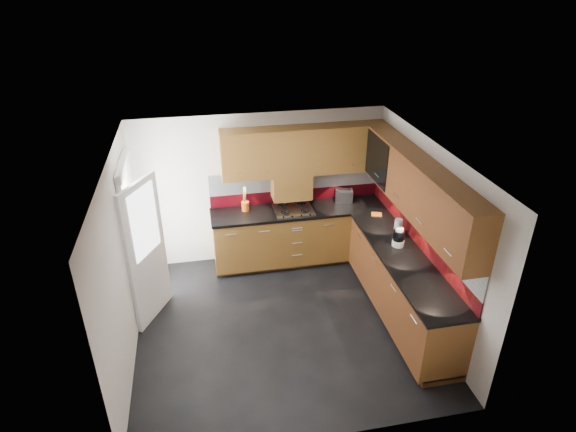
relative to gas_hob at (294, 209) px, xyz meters
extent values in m
cube|color=black|center=(-0.45, -1.47, -0.97)|extent=(4.00, 3.80, 0.02)
cube|color=white|center=(-0.45, -1.47, 1.49)|extent=(4.00, 3.80, 0.10)
cube|color=beige|center=(-0.45, 0.37, 0.24)|extent=(4.00, 0.08, 2.64)
cube|color=beige|center=(-0.45, -3.31, 0.24)|extent=(4.00, 0.08, 2.64)
cube|color=beige|center=(-2.39, -1.47, 0.24)|extent=(0.08, 3.80, 2.64)
cube|color=beige|center=(1.49, -1.47, 0.24)|extent=(0.08, 3.80, 2.64)
cube|color=brown|center=(0.10, 0.03, -0.48)|extent=(2.70, 0.60, 0.95)
cube|color=brown|center=(1.15, -1.57, -0.48)|extent=(0.60, 2.60, 0.95)
cube|color=#432A12|center=(0.10, 0.06, -0.91)|extent=(2.70, 0.54, 0.10)
cube|color=#432A12|center=(1.18, -1.57, -0.91)|extent=(0.54, 2.60, 0.10)
cube|color=black|center=(0.09, 0.02, -0.04)|extent=(2.72, 0.62, 0.04)
cube|color=black|center=(1.14, -1.59, -0.04)|extent=(0.62, 2.60, 0.04)
cube|color=maroon|center=(0.10, 0.32, 0.08)|extent=(2.70, 0.02, 0.20)
cube|color=silver|center=(0.10, 0.32, 0.35)|extent=(2.70, 0.02, 0.34)
cube|color=maroon|center=(1.44, -1.27, 0.08)|extent=(0.02, 3.20, 0.20)
cube|color=silver|center=(1.44, -1.27, 0.35)|extent=(0.02, 3.20, 0.34)
cube|color=brown|center=(0.20, 0.17, 0.88)|extent=(2.50, 0.33, 0.72)
cube|color=brown|center=(1.28, -1.43, 0.88)|extent=(0.33, 2.87, 0.72)
cube|color=silver|center=(0.05, -0.01, 0.67)|extent=(1.80, 0.01, 0.16)
cube|color=silver|center=(1.11, -1.47, 0.67)|extent=(0.01, 2.00, 0.16)
cube|color=brown|center=(0.00, 0.17, 0.32)|extent=(0.60, 0.33, 0.40)
cube|color=black|center=(1.11, -0.40, 0.88)|extent=(0.01, 0.80, 0.66)
cube|color=#FFD18C|center=(1.42, -0.40, 0.88)|extent=(0.01, 0.76, 0.64)
cube|color=black|center=(1.28, -0.40, 0.90)|extent=(0.29, 0.76, 0.01)
cylinder|color=black|center=(1.28, -0.65, 1.00)|extent=(0.07, 0.07, 0.16)
cylinder|color=black|center=(1.28, -0.50, 1.00)|extent=(0.07, 0.07, 0.16)
cylinder|color=white|center=(1.28, -0.35, 1.00)|extent=(0.07, 0.07, 0.16)
cylinder|color=black|center=(1.28, -0.20, 1.00)|extent=(0.07, 0.07, 0.16)
cube|color=white|center=(-2.31, -0.57, 0.06)|extent=(0.06, 0.95, 2.04)
cube|color=white|center=(-2.13, -0.92, 0.04)|extent=(0.42, 0.73, 1.98)
cube|color=white|center=(-2.10, -0.92, 0.49)|extent=(0.28, 0.50, 0.90)
cube|color=silver|center=(0.00, 0.01, -0.01)|extent=(0.59, 0.51, 0.02)
torus|color=black|center=(-0.15, -0.11, 0.02)|extent=(0.13, 0.13, 0.02)
torus|color=black|center=(0.15, -0.11, 0.02)|extent=(0.13, 0.13, 0.02)
torus|color=black|center=(-0.15, 0.13, 0.02)|extent=(0.13, 0.13, 0.02)
torus|color=black|center=(0.15, 0.13, 0.02)|extent=(0.13, 0.13, 0.02)
cube|color=black|center=(0.00, -0.23, 0.00)|extent=(0.45, 0.04, 0.02)
cylinder|color=#D15C13|center=(-0.73, 0.14, 0.06)|extent=(0.12, 0.12, 0.15)
cylinder|color=olive|center=(-0.73, 0.16, 0.24)|extent=(0.06, 0.02, 0.29)
cylinder|color=olive|center=(-0.72, 0.16, 0.23)|extent=(0.05, 0.02, 0.27)
cylinder|color=olive|center=(-0.74, 0.15, 0.25)|extent=(0.05, 0.04, 0.31)
cylinder|color=olive|center=(-0.71, 0.15, 0.22)|extent=(0.04, 0.04, 0.25)
cylinder|color=olive|center=(-0.74, 0.15, 0.23)|extent=(0.03, 0.05, 0.28)
cube|color=silver|center=(0.85, 0.17, 0.08)|extent=(0.30, 0.23, 0.19)
cube|color=black|center=(0.85, 0.17, 0.18)|extent=(0.21, 0.07, 0.01)
cube|color=black|center=(0.85, 0.21, 0.18)|extent=(0.21, 0.07, 0.01)
cylinder|color=white|center=(1.16, -1.29, 0.03)|extent=(0.16, 0.16, 0.09)
cylinder|color=black|center=(1.16, -1.29, 0.14)|extent=(0.15, 0.15, 0.14)
cylinder|color=white|center=(1.16, -1.29, 0.23)|extent=(0.11, 0.11, 0.04)
cylinder|color=white|center=(1.28, -0.98, 0.10)|extent=(0.11, 0.11, 0.22)
cube|color=orange|center=(1.20, -0.39, -0.01)|extent=(0.19, 0.17, 0.02)
camera|label=1|loc=(-1.36, -6.43, 3.36)|focal=30.00mm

